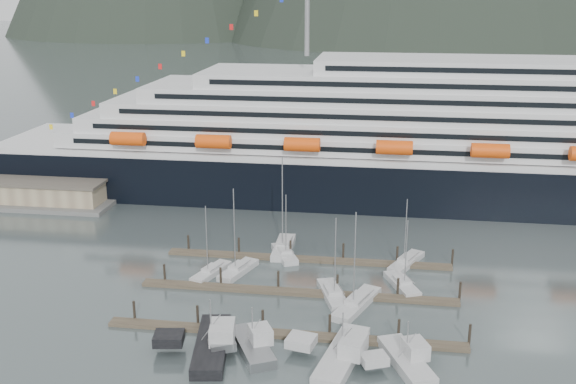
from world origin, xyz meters
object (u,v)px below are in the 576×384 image
at_px(cruise_ship, 494,146).
at_px(sailboat_h, 402,285).
at_px(warehouse, 17,188).
at_px(trawler_d, 405,359).
at_px(sailboat_e, 283,248).
at_px(sailboat_f, 285,254).
at_px(sailboat_c, 333,295).
at_px(trawler_b, 252,345).
at_px(sailboat_d, 357,304).
at_px(sailboat_g, 406,262).
at_px(sailboat_b, 211,272).
at_px(trawler_a, 210,344).
at_px(sailboat_a, 238,270).
at_px(trawler_c, 341,354).

xyz_separation_m(cruise_ship, sailboat_h, (-19.33, -47.34, -11.63)).
bearing_deg(warehouse, trawler_d, -34.58).
distance_m(sailboat_e, sailboat_f, 2.88).
distance_m(sailboat_c, trawler_b, 19.09).
distance_m(warehouse, sailboat_d, 87.01).
relative_size(sailboat_f, sailboat_g, 0.97).
height_order(warehouse, sailboat_b, sailboat_b).
bearing_deg(sailboat_d, trawler_a, 151.42).
bearing_deg(sailboat_a, sailboat_f, -20.08).
relative_size(sailboat_b, sailboat_c, 0.92).
relative_size(sailboat_a, trawler_c, 1.03).
bearing_deg(cruise_ship, sailboat_b, -136.58).
xyz_separation_m(sailboat_a, sailboat_b, (-4.20, -1.25, -0.04)).
bearing_deg(trawler_a, cruise_ship, -40.89).
bearing_deg(trawler_c, trawler_a, 102.46).
bearing_deg(cruise_ship, sailboat_c, -119.40).
xyz_separation_m(sailboat_e, sailboat_f, (0.64, -2.81, -0.06)).
distance_m(sailboat_a, trawler_c, 30.34).
distance_m(sailboat_a, trawler_d, 35.70).
relative_size(sailboat_d, sailboat_h, 1.31).
distance_m(sailboat_d, trawler_d, 16.36).
bearing_deg(trawler_c, trawler_d, -78.36).
bearing_deg(sailboat_c, sailboat_e, 11.44).
height_order(sailboat_h, trawler_d, sailboat_h).
bearing_deg(cruise_ship, sailboat_d, -115.20).
relative_size(sailboat_g, trawler_b, 1.13).
xyz_separation_m(sailboat_b, sailboat_d, (23.72, -8.08, 0.04)).
relative_size(cruise_ship, sailboat_e, 11.84).
height_order(cruise_ship, trawler_d, cruise_ship).
distance_m(sailboat_e, sailboat_g, 21.47).
xyz_separation_m(sailboat_g, trawler_c, (-8.65, -31.67, 0.51)).
relative_size(sailboat_f, trawler_a, 0.81).
xyz_separation_m(sailboat_h, trawler_c, (-7.80, -22.57, 0.50)).
bearing_deg(sailboat_h, warehouse, 44.78).
relative_size(sailboat_c, sailboat_d, 0.87).
relative_size(cruise_ship, sailboat_d, 13.72).
bearing_deg(sailboat_g, warehouse, 98.00).
xyz_separation_m(sailboat_f, sailboat_g, (20.58, -0.47, -0.01)).
bearing_deg(sailboat_a, trawler_b, -144.95).
relative_size(sailboat_a, sailboat_e, 0.84).
distance_m(sailboat_c, sailboat_f, 17.51).
bearing_deg(cruise_ship, trawler_d, -105.38).
distance_m(warehouse, sailboat_e, 66.12).
height_order(sailboat_c, trawler_d, sailboat_c).
xyz_separation_m(sailboat_a, sailboat_d, (19.52, -9.33, -0.00)).
distance_m(warehouse, trawler_a, 81.60).
height_order(sailboat_a, sailboat_e, sailboat_e).
relative_size(sailboat_d, trawler_b, 1.43).
height_order(sailboat_b, sailboat_f, sailboat_b).
distance_m(warehouse, sailboat_h, 89.58).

